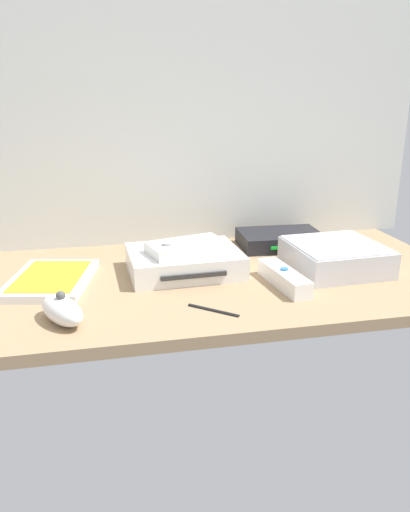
{
  "coord_description": "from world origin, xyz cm",
  "views": [
    {
      "loc": [
        -18.29,
        -85.33,
        32.86
      ],
      "look_at": [
        0.0,
        0.0,
        4.0
      ],
      "focal_mm": 34.47,
      "sensor_mm": 36.0,
      "label": 1
    }
  ],
  "objects_px": {
    "game_console": "(184,261)",
    "remote_classic_pad": "(187,247)",
    "remote_wand": "(284,278)",
    "remote_nunchuk": "(62,310)",
    "game_case": "(51,279)",
    "stylus_pen": "(213,309)",
    "network_router": "(280,239)",
    "mini_computer": "(335,257)"
  },
  "relations": [
    {
      "from": "network_router",
      "to": "remote_wand",
      "type": "distance_m",
      "value": 0.24
    },
    {
      "from": "game_console",
      "to": "network_router",
      "type": "distance_m",
      "value": 0.27
    },
    {
      "from": "game_case",
      "to": "game_console",
      "type": "bearing_deg",
      "value": 13.91
    },
    {
      "from": "game_console",
      "to": "network_router",
      "type": "xyz_separation_m",
      "value": [
        0.24,
        0.12,
        -0.0
      ]
    },
    {
      "from": "mini_computer",
      "to": "stylus_pen",
      "type": "bearing_deg",
      "value": -153.08
    },
    {
      "from": "mini_computer",
      "to": "network_router",
      "type": "height_order",
      "value": "mini_computer"
    },
    {
      "from": "mini_computer",
      "to": "stylus_pen",
      "type": "height_order",
      "value": "mini_computer"
    },
    {
      "from": "game_console",
      "to": "mini_computer",
      "type": "relative_size",
      "value": 1.22
    },
    {
      "from": "game_console",
      "to": "network_router",
      "type": "relative_size",
      "value": 1.17
    },
    {
      "from": "game_case",
      "to": "stylus_pen",
      "type": "bearing_deg",
      "value": -22.29
    },
    {
      "from": "network_router",
      "to": "game_console",
      "type": "bearing_deg",
      "value": -151.1
    },
    {
      "from": "game_case",
      "to": "stylus_pen",
      "type": "relative_size",
      "value": 2.38
    },
    {
      "from": "mini_computer",
      "to": "game_case",
      "type": "bearing_deg",
      "value": 175.95
    },
    {
      "from": "remote_nunchuk",
      "to": "stylus_pen",
      "type": "relative_size",
      "value": 1.21
    },
    {
      "from": "network_router",
      "to": "remote_nunchuk",
      "type": "relative_size",
      "value": 1.7
    },
    {
      "from": "mini_computer",
      "to": "network_router",
      "type": "distance_m",
      "value": 0.17
    },
    {
      "from": "game_case",
      "to": "stylus_pen",
      "type": "distance_m",
      "value": 0.32
    },
    {
      "from": "mini_computer",
      "to": "remote_wand",
      "type": "height_order",
      "value": "mini_computer"
    },
    {
      "from": "game_case",
      "to": "network_router",
      "type": "distance_m",
      "value": 0.5
    },
    {
      "from": "mini_computer",
      "to": "stylus_pen",
      "type": "xyz_separation_m",
      "value": [
        -0.28,
        -0.14,
        -0.02
      ]
    },
    {
      "from": "network_router",
      "to": "remote_classic_pad",
      "type": "bearing_deg",
      "value": -148.56
    },
    {
      "from": "game_console",
      "to": "remote_nunchuk",
      "type": "bearing_deg",
      "value": -142.89
    },
    {
      "from": "remote_nunchuk",
      "to": "stylus_pen",
      "type": "distance_m",
      "value": 0.23
    },
    {
      "from": "game_console",
      "to": "remote_classic_pad",
      "type": "bearing_deg",
      "value": -76.8
    },
    {
      "from": "game_console",
      "to": "remote_nunchuk",
      "type": "distance_m",
      "value": 0.28
    },
    {
      "from": "game_console",
      "to": "remote_classic_pad",
      "type": "height_order",
      "value": "remote_classic_pad"
    },
    {
      "from": "stylus_pen",
      "to": "game_console",
      "type": "bearing_deg",
      "value": 94.38
    },
    {
      "from": "remote_wand",
      "to": "game_console",
      "type": "bearing_deg",
      "value": 140.26
    },
    {
      "from": "remote_wand",
      "to": "remote_classic_pad",
      "type": "height_order",
      "value": "remote_classic_pad"
    },
    {
      "from": "remote_wand",
      "to": "remote_nunchuk",
      "type": "xyz_separation_m",
      "value": [
        -0.38,
        -0.07,
        0.01
      ]
    },
    {
      "from": "game_console",
      "to": "remote_classic_pad",
      "type": "distance_m",
      "value": 0.03
    },
    {
      "from": "stylus_pen",
      "to": "game_case",
      "type": "bearing_deg",
      "value": 145.65
    },
    {
      "from": "remote_wand",
      "to": "remote_nunchuk",
      "type": "distance_m",
      "value": 0.39
    },
    {
      "from": "mini_computer",
      "to": "stylus_pen",
      "type": "distance_m",
      "value": 0.31
    },
    {
      "from": "stylus_pen",
      "to": "network_router",
      "type": "bearing_deg",
      "value": 53.72
    },
    {
      "from": "game_case",
      "to": "network_router",
      "type": "relative_size",
      "value": 1.16
    },
    {
      "from": "network_router",
      "to": "remote_nunchuk",
      "type": "distance_m",
      "value": 0.55
    },
    {
      "from": "remote_classic_pad",
      "to": "network_router",
      "type": "bearing_deg",
      "value": 14.34
    },
    {
      "from": "game_console",
      "to": "game_case",
      "type": "relative_size",
      "value": 1.01
    },
    {
      "from": "game_console",
      "to": "mini_computer",
      "type": "distance_m",
      "value": 0.3
    },
    {
      "from": "game_case",
      "to": "remote_wand",
      "type": "distance_m",
      "value": 0.42
    },
    {
      "from": "remote_wand",
      "to": "remote_classic_pad",
      "type": "bearing_deg",
      "value": 142.73
    }
  ]
}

